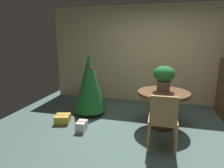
# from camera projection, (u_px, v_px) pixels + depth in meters

# --- Properties ---
(ground_plane) EXTENTS (6.60, 6.60, 0.00)m
(ground_plane) POSITION_uv_depth(u_px,v_px,m) (154.00, 140.00, 3.41)
(ground_plane) COLOR #4C6660
(back_wall_panel) EXTENTS (6.00, 0.10, 2.60)m
(back_wall_panel) POSITION_uv_depth(u_px,v_px,m) (159.00, 55.00, 5.20)
(back_wall_panel) COLOR beige
(back_wall_panel) RESTS_ON ground_plane
(round_dining_table) EXTENTS (0.99, 0.99, 0.74)m
(round_dining_table) POSITION_uv_depth(u_px,v_px,m) (163.00, 100.00, 3.78)
(round_dining_table) COLOR brown
(round_dining_table) RESTS_ON ground_plane
(flower_vase) EXTENTS (0.41, 0.41, 0.49)m
(flower_vase) POSITION_uv_depth(u_px,v_px,m) (164.00, 76.00, 3.74)
(flower_vase) COLOR #665B51
(flower_vase) RESTS_ON round_dining_table
(wooden_chair_near) EXTENTS (0.44, 0.44, 0.93)m
(wooden_chair_near) POSITION_uv_depth(u_px,v_px,m) (163.00, 119.00, 2.98)
(wooden_chair_near) COLOR #B27F4C
(wooden_chair_near) RESTS_ON ground_plane
(wooden_chair_far) EXTENTS (0.41, 0.44, 0.91)m
(wooden_chair_far) POSITION_uv_depth(u_px,v_px,m) (163.00, 92.00, 4.60)
(wooden_chair_far) COLOR #B27F4C
(wooden_chair_far) RESTS_ON ground_plane
(holiday_tree) EXTENTS (0.72, 0.72, 1.42)m
(holiday_tree) POSITION_uv_depth(u_px,v_px,m) (90.00, 82.00, 4.41)
(holiday_tree) COLOR brown
(holiday_tree) RESTS_ON ground_plane
(gift_box_gold) EXTENTS (0.36, 0.36, 0.18)m
(gift_box_gold) POSITION_uv_depth(u_px,v_px,m) (63.00, 119.00, 4.08)
(gift_box_gold) COLOR gold
(gift_box_gold) RESTS_ON ground_plane
(gift_box_cream) EXTENTS (0.18, 0.25, 0.19)m
(gift_box_cream) POSITION_uv_depth(u_px,v_px,m) (82.00, 126.00, 3.71)
(gift_box_cream) COLOR silver
(gift_box_cream) RESTS_ON ground_plane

